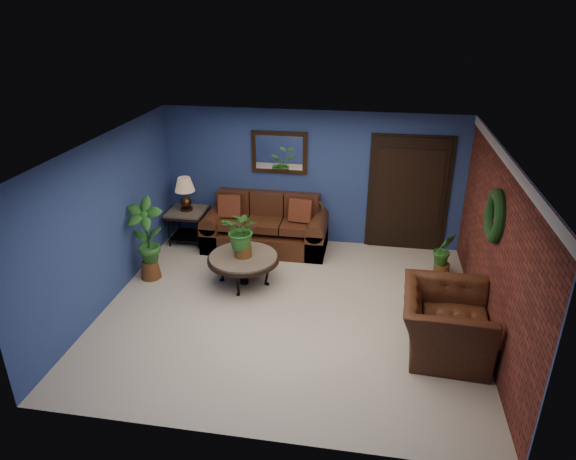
% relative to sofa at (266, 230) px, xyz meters
% --- Properties ---
extents(floor, '(5.50, 5.50, 0.00)m').
position_rel_sofa_xyz_m(floor, '(0.79, -2.08, -0.33)').
color(floor, '#BFB19F').
rests_on(floor, ground).
extents(wall_back, '(5.50, 0.04, 2.50)m').
position_rel_sofa_xyz_m(wall_back, '(0.79, 0.42, 0.92)').
color(wall_back, navy).
rests_on(wall_back, ground).
extents(wall_left, '(0.04, 5.00, 2.50)m').
position_rel_sofa_xyz_m(wall_left, '(-1.96, -2.08, 0.92)').
color(wall_left, navy).
rests_on(wall_left, ground).
extents(wall_right_brick, '(0.04, 5.00, 2.50)m').
position_rel_sofa_xyz_m(wall_right_brick, '(3.54, -2.08, 0.92)').
color(wall_right_brick, maroon).
rests_on(wall_right_brick, ground).
extents(ceiling, '(5.50, 5.00, 0.02)m').
position_rel_sofa_xyz_m(ceiling, '(0.79, -2.08, 2.17)').
color(ceiling, white).
rests_on(ceiling, wall_back).
extents(crown_molding, '(0.03, 5.00, 0.14)m').
position_rel_sofa_xyz_m(crown_molding, '(3.51, -2.08, 2.10)').
color(crown_molding, white).
rests_on(crown_molding, wall_right_brick).
extents(wall_mirror, '(1.02, 0.06, 0.77)m').
position_rel_sofa_xyz_m(wall_mirror, '(0.19, 0.38, 1.39)').
color(wall_mirror, '#442713').
rests_on(wall_mirror, wall_back).
extents(closet_door, '(1.44, 0.06, 2.18)m').
position_rel_sofa_xyz_m(closet_door, '(2.54, 0.39, 0.72)').
color(closet_door, black).
rests_on(closet_door, wall_back).
extents(wreath, '(0.16, 0.72, 0.72)m').
position_rel_sofa_xyz_m(wreath, '(3.48, -2.03, 1.37)').
color(wreath, black).
rests_on(wreath, wall_right_brick).
extents(sofa, '(2.25, 0.97, 1.01)m').
position_rel_sofa_xyz_m(sofa, '(0.00, 0.00, 0.00)').
color(sofa, '#4B2215').
rests_on(sofa, ground).
extents(coffee_table, '(1.16, 1.16, 0.50)m').
position_rel_sofa_xyz_m(coffee_table, '(-0.08, -1.41, 0.11)').
color(coffee_table, '#58544D').
rests_on(coffee_table, ground).
extents(end_table, '(0.71, 0.71, 0.64)m').
position_rel_sofa_xyz_m(end_table, '(-1.51, -0.03, 0.16)').
color(end_table, '#58544D').
rests_on(end_table, ground).
extents(table_lamp, '(0.37, 0.37, 0.62)m').
position_rel_sofa_xyz_m(table_lamp, '(-1.51, -0.03, 0.71)').
color(table_lamp, '#442713').
rests_on(table_lamp, end_table).
extents(side_chair, '(0.42, 0.42, 0.94)m').
position_rel_sofa_xyz_m(side_chair, '(0.87, 0.03, 0.20)').
color(side_chair, '#502B17').
rests_on(side_chair, ground).
extents(armchair, '(1.20, 1.35, 0.83)m').
position_rel_sofa_xyz_m(armchair, '(2.94, -2.67, 0.09)').
color(armchair, '#4B2215').
rests_on(armchair, ground).
extents(coffee_plant, '(0.65, 0.58, 0.79)m').
position_rel_sofa_xyz_m(coffee_plant, '(-0.08, -1.41, 0.60)').
color(coffee_plant, brown).
rests_on(coffee_plant, coffee_table).
extents(floor_plant, '(0.41, 0.37, 0.78)m').
position_rel_sofa_xyz_m(floor_plant, '(3.14, -0.57, 0.07)').
color(floor_plant, brown).
rests_on(floor_plant, ground).
extents(tall_plant, '(0.62, 0.44, 1.39)m').
position_rel_sofa_xyz_m(tall_plant, '(-1.66, -1.49, 0.42)').
color(tall_plant, brown).
rests_on(tall_plant, ground).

